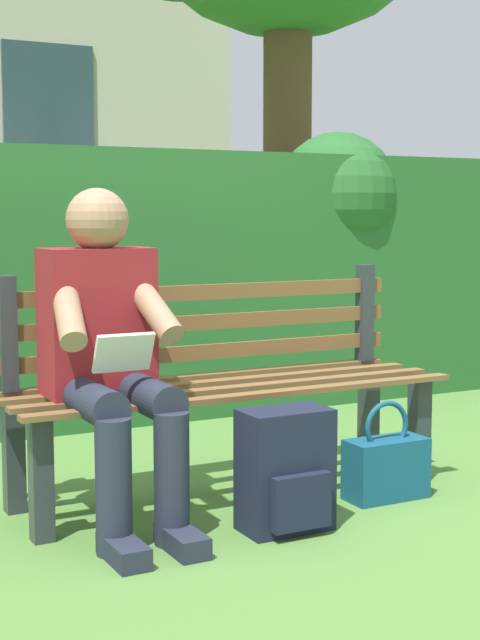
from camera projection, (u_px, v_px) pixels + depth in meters
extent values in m
plane|color=#517F38|center=(228.00, 495.00, 3.68)|extent=(60.00, 60.00, 0.00)
cube|color=#2D3338|center=(419.00, 429.00, 3.87)|extent=(0.07, 0.07, 0.42)
cube|color=#2D3338|center=(41.00, 479.00, 3.15)|extent=(0.07, 0.07, 0.42)
cube|color=#2D3338|center=(369.00, 413.00, 4.17)|extent=(0.07, 0.07, 0.42)
cube|color=#2D3338|center=(14.00, 455.00, 3.45)|extent=(0.07, 0.07, 0.42)
cube|color=brown|center=(202.00, 376.00, 3.83)|extent=(1.72, 0.06, 0.02)
cube|color=brown|center=(219.00, 382.00, 3.70)|extent=(1.72, 0.06, 0.02)
cube|color=brown|center=(237.00, 388.00, 3.57)|extent=(1.72, 0.06, 0.02)
cube|color=brown|center=(256.00, 395.00, 3.44)|extent=(1.72, 0.06, 0.02)
cube|color=#2D3338|center=(365.00, 313.00, 4.16)|extent=(0.06, 0.06, 0.42)
cube|color=#2D3338|center=(8.00, 334.00, 3.44)|extent=(0.06, 0.06, 0.42)
cube|color=brown|center=(203.00, 352.00, 3.81)|extent=(1.72, 0.02, 0.06)
cube|color=brown|center=(203.00, 322.00, 3.80)|extent=(1.72, 0.02, 0.06)
cube|color=brown|center=(203.00, 292.00, 3.79)|extent=(1.72, 0.02, 0.06)
cube|color=maroon|center=(97.00, 321.00, 3.39)|extent=(0.38, 0.22, 0.52)
sphere|color=#A57A5B|center=(97.00, 220.00, 3.33)|extent=(0.22, 0.22, 0.22)
cylinder|color=#232838|center=(147.00, 395.00, 3.28)|extent=(0.13, 0.42, 0.13)
cylinder|color=#232838|center=(91.00, 401.00, 3.18)|extent=(0.13, 0.42, 0.13)
cylinder|color=#232838|center=(172.00, 479.00, 3.12)|extent=(0.12, 0.12, 0.44)
cylinder|color=#232838|center=(114.00, 487.00, 3.02)|extent=(0.12, 0.12, 0.44)
cube|color=#232838|center=(182.00, 541.00, 3.07)|extent=(0.10, 0.24, 0.07)
cube|color=#232838|center=(124.00, 551.00, 2.98)|extent=(0.10, 0.24, 0.07)
cylinder|color=#A57A5B|center=(151.00, 306.00, 3.33)|extent=(0.14, 0.32, 0.26)
cylinder|color=#A57A5B|center=(68.00, 310.00, 3.19)|extent=(0.14, 0.32, 0.26)
cube|color=white|center=(124.00, 353.00, 3.17)|extent=(0.20, 0.07, 0.13)
cube|color=#265B28|center=(76.00, 285.00, 5.02)|extent=(5.18, 0.79, 1.40)
sphere|color=#265B28|center=(337.00, 194.00, 5.58)|extent=(0.71, 0.71, 0.71)
cylinder|color=brown|center=(287.00, 158.00, 7.11)|extent=(0.36, 0.36, 2.97)
cube|color=#334756|center=(49.00, 106.00, 9.28)|extent=(0.90, 0.04, 1.20)
cube|color=#191E33|center=(285.00, 470.00, 3.26)|extent=(0.31, 0.18, 0.42)
cube|color=#191E33|center=(301.00, 502.00, 3.18)|extent=(0.21, 0.04, 0.18)
cylinder|color=#191E33|center=(293.00, 454.00, 3.39)|extent=(0.04, 0.04, 0.25)
cylinder|color=#191E33|center=(247.00, 460.00, 3.31)|extent=(0.04, 0.04, 0.25)
cube|color=navy|center=(386.00, 469.00, 3.63)|extent=(0.31, 0.15, 0.23)
torus|color=navy|center=(387.00, 426.00, 3.61)|extent=(0.20, 0.02, 0.20)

